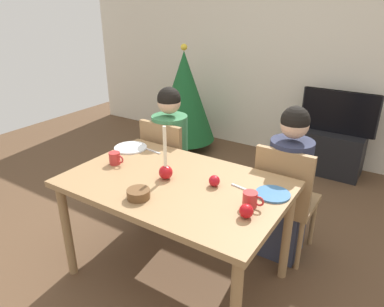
{
  "coord_description": "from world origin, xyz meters",
  "views": [
    {
      "loc": [
        1.16,
        -1.6,
        1.8
      ],
      "look_at": [
        0.0,
        0.2,
        0.87
      ],
      "focal_mm": 32.93,
      "sensor_mm": 36.0,
      "label": 1
    }
  ],
  "objects_px": {
    "mug_left": "(115,158)",
    "bowl_walnuts": "(138,194)",
    "dining_table": "(175,193)",
    "candle_centerpiece": "(166,169)",
    "chair_left": "(168,163)",
    "plate_left": "(131,148)",
    "plate_right": "(273,194)",
    "person_right_child": "(287,187)",
    "apple_near_candle": "(246,211)",
    "christmas_tree": "(184,97)",
    "mug_right": "(251,199)",
    "person_left_child": "(170,156)",
    "chair_right": "(285,196)",
    "apple_by_left_plate": "(214,181)",
    "tv": "(339,112)",
    "tv_stand": "(332,152)"
  },
  "relations": [
    {
      "from": "mug_left",
      "to": "bowl_walnuts",
      "type": "relative_size",
      "value": 0.89
    },
    {
      "from": "plate_right",
      "to": "apple_near_candle",
      "type": "height_order",
      "value": "apple_near_candle"
    },
    {
      "from": "tv",
      "to": "bowl_walnuts",
      "type": "bearing_deg",
      "value": -102.61
    },
    {
      "from": "chair_left",
      "to": "apple_near_candle",
      "type": "bearing_deg",
      "value": -34.79
    },
    {
      "from": "chair_left",
      "to": "plate_left",
      "type": "bearing_deg",
      "value": -105.9
    },
    {
      "from": "person_left_child",
      "to": "tv",
      "type": "height_order",
      "value": "person_left_child"
    },
    {
      "from": "chair_left",
      "to": "chair_right",
      "type": "distance_m",
      "value": 1.04
    },
    {
      "from": "tv",
      "to": "plate_right",
      "type": "xyz_separation_m",
      "value": [
        0.06,
        -2.13,
        0.05
      ]
    },
    {
      "from": "tv_stand",
      "to": "candle_centerpiece",
      "type": "xyz_separation_m",
      "value": [
        -0.59,
        -2.3,
        0.58
      ]
    },
    {
      "from": "chair_right",
      "to": "tv_stand",
      "type": "xyz_separation_m",
      "value": [
        -0.01,
        1.69,
        -0.27
      ]
    },
    {
      "from": "mug_right",
      "to": "chair_left",
      "type": "bearing_deg",
      "value": 148.95
    },
    {
      "from": "person_right_child",
      "to": "tv_stand",
      "type": "height_order",
      "value": "person_right_child"
    },
    {
      "from": "candle_centerpiece",
      "to": "plate_right",
      "type": "distance_m",
      "value": 0.68
    },
    {
      "from": "tv_stand",
      "to": "plate_right",
      "type": "relative_size",
      "value": 3.11
    },
    {
      "from": "plate_left",
      "to": "mug_left",
      "type": "bearing_deg",
      "value": -69.16
    },
    {
      "from": "person_left_child",
      "to": "person_right_child",
      "type": "relative_size",
      "value": 1.0
    },
    {
      "from": "chair_left",
      "to": "apple_near_candle",
      "type": "relative_size",
      "value": 11.62
    },
    {
      "from": "plate_right",
      "to": "bowl_walnuts",
      "type": "distance_m",
      "value": 0.79
    },
    {
      "from": "bowl_walnuts",
      "to": "person_left_child",
      "type": "bearing_deg",
      "value": 115.96
    },
    {
      "from": "apple_by_left_plate",
      "to": "apple_near_candle",
      "type": "bearing_deg",
      "value": -34.04
    },
    {
      "from": "chair_left",
      "to": "mug_right",
      "type": "bearing_deg",
      "value": -31.05
    },
    {
      "from": "bowl_walnuts",
      "to": "apple_near_candle",
      "type": "height_order",
      "value": "apple_near_candle"
    },
    {
      "from": "tv",
      "to": "dining_table",
      "type": "bearing_deg",
      "value": -102.75
    },
    {
      "from": "person_right_child",
      "to": "apple_by_left_plate",
      "type": "xyz_separation_m",
      "value": [
        -0.29,
        -0.56,
        0.22
      ]
    },
    {
      "from": "dining_table",
      "to": "candle_centerpiece",
      "type": "xyz_separation_m",
      "value": [
        -0.07,
        -0.0,
        0.16
      ]
    },
    {
      "from": "tv_stand",
      "to": "plate_right",
      "type": "height_order",
      "value": "plate_right"
    },
    {
      "from": "person_right_child",
      "to": "christmas_tree",
      "type": "relative_size",
      "value": 0.87
    },
    {
      "from": "plate_right",
      "to": "person_right_child",
      "type": "bearing_deg",
      "value": 96.33
    },
    {
      "from": "person_right_child",
      "to": "mug_left",
      "type": "relative_size",
      "value": 9.72
    },
    {
      "from": "chair_left",
      "to": "tv_stand",
      "type": "relative_size",
      "value": 1.41
    },
    {
      "from": "person_left_child",
      "to": "apple_by_left_plate",
      "type": "height_order",
      "value": "person_left_child"
    },
    {
      "from": "christmas_tree",
      "to": "plate_right",
      "type": "distance_m",
      "value": 2.59
    },
    {
      "from": "plate_right",
      "to": "mug_right",
      "type": "xyz_separation_m",
      "value": [
        -0.06,
        -0.19,
        0.04
      ]
    },
    {
      "from": "tv",
      "to": "chair_right",
      "type": "bearing_deg",
      "value": -89.58
    },
    {
      "from": "christmas_tree",
      "to": "mug_left",
      "type": "distance_m",
      "value": 2.14
    },
    {
      "from": "plate_right",
      "to": "person_left_child",
      "type": "bearing_deg",
      "value": 156.9
    },
    {
      "from": "mug_left",
      "to": "candle_centerpiece",
      "type": "bearing_deg",
      "value": 1.72
    },
    {
      "from": "chair_right",
      "to": "plate_right",
      "type": "distance_m",
      "value": 0.5
    },
    {
      "from": "apple_near_candle",
      "to": "apple_by_left_plate",
      "type": "xyz_separation_m",
      "value": [
        -0.31,
        0.21,
        -0.0
      ]
    },
    {
      "from": "apple_by_left_plate",
      "to": "dining_table",
      "type": "bearing_deg",
      "value": -160.85
    },
    {
      "from": "person_right_child",
      "to": "bowl_walnuts",
      "type": "distance_m",
      "value": 1.12
    },
    {
      "from": "mug_right",
      "to": "tv_stand",
      "type": "bearing_deg",
      "value": 90.07
    },
    {
      "from": "tv_stand",
      "to": "bowl_walnuts",
      "type": "relative_size",
      "value": 4.73
    },
    {
      "from": "plate_right",
      "to": "candle_centerpiece",
      "type": "bearing_deg",
      "value": -165.08
    },
    {
      "from": "person_left_child",
      "to": "dining_table",
      "type": "bearing_deg",
      "value": -51.62
    },
    {
      "from": "person_left_child",
      "to": "tv",
      "type": "distance_m",
      "value": 1.96
    },
    {
      "from": "dining_table",
      "to": "chair_right",
      "type": "bearing_deg",
      "value": 48.74
    },
    {
      "from": "chair_right",
      "to": "plate_right",
      "type": "relative_size",
      "value": 4.37
    },
    {
      "from": "plate_right",
      "to": "mug_left",
      "type": "xyz_separation_m",
      "value": [
        -1.09,
        -0.19,
        0.04
      ]
    },
    {
      "from": "chair_right",
      "to": "christmas_tree",
      "type": "height_order",
      "value": "christmas_tree"
    }
  ]
}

